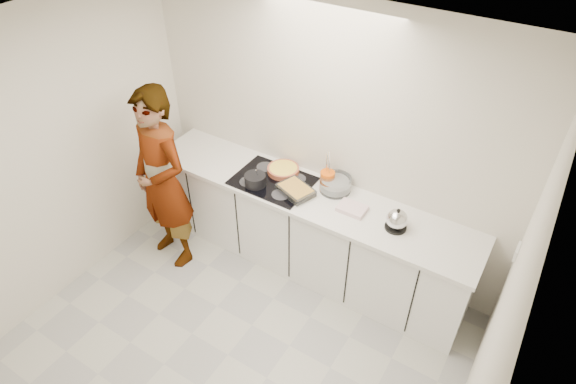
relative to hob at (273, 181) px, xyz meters
The scene contains 16 objects.
floor 1.60m from the hob, 74.48° to the right, with size 3.60×3.20×0.00m, color beige.
ceiling 2.13m from the hob, 74.48° to the right, with size 3.60×3.20×0.00m, color white.
wall_back 0.62m from the hob, 44.17° to the left, with size 3.60×0.00×2.60m, color silver.
wall_left 1.96m from the hob, 139.01° to the right, with size 0.00×3.20×2.60m, color silver.
wall_right 2.51m from the hob, 29.95° to the right, with size 0.02×3.20×2.60m.
base_cabinets 0.60m from the hob, ahead, with size 3.20×0.58×0.87m, color white.
countertop 0.35m from the hob, ahead, with size 3.24×0.64×0.04m, color white.
hob is the anchor object (origin of this frame).
tart_dish 0.17m from the hob, 85.56° to the left, with size 0.36×0.36×0.05m.
saucepan 0.18m from the hob, 124.77° to the right, with size 0.23×0.23×0.19m.
baking_dish 0.29m from the hob, ahead, with size 0.38×0.33×0.06m.
mixing_bowl 0.59m from the hob, 19.19° to the left, with size 0.32×0.32×0.13m.
tea_towel 0.82m from the hob, ahead, with size 0.24×0.18×0.04m, color white.
kettle 1.23m from the hob, ahead, with size 0.24×0.24×0.21m.
utensil_crock 0.52m from the hob, 22.61° to the left, with size 0.13×0.13×0.17m, color #F25C08.
cook 1.03m from the hob, 145.72° to the right, with size 0.69×0.45×1.88m, color white.
Camera 1 is at (1.68, -1.71, 3.65)m, focal length 30.00 mm.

